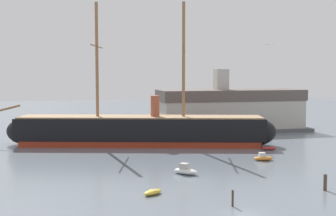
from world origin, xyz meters
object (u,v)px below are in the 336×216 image
(motorboat_distant_centre, at_px, (142,131))
(dockside_warehouse_right, at_px, (230,110))
(dinghy_alongside_stern, at_px, (269,148))
(motorboat_far_right, at_px, (268,133))
(mooring_piling_nearest, at_px, (233,198))
(dinghy_foreground_left, at_px, (153,192))
(tall_ship, at_px, (140,130))
(motorboat_near_centre, at_px, (186,170))
(seagull_in_flight, at_px, (270,45))
(motorboat_mid_right, at_px, (263,158))
(mooring_piling_left_pair, at_px, (325,182))

(motorboat_distant_centre, xyz_separation_m, dockside_warehouse_right, (22.89, -1.04, 4.83))
(dockside_warehouse_right, bearing_deg, dinghy_alongside_stern, -96.28)
(motorboat_far_right, distance_m, mooring_piling_nearest, 58.31)
(motorboat_distant_centre, relative_size, mooring_piling_nearest, 2.00)
(dinghy_foreground_left, xyz_separation_m, mooring_piling_nearest, (7.80, -6.74, 0.61))
(tall_ship, relative_size, motorboat_near_centre, 15.48)
(tall_ship, bearing_deg, dockside_warehouse_right, 33.24)
(seagull_in_flight, bearing_deg, motorboat_near_centre, 159.51)
(tall_ship, distance_m, motorboat_far_right, 32.80)
(dinghy_foreground_left, distance_m, seagull_in_flight, 26.52)
(motorboat_distant_centre, distance_m, seagull_in_flight, 54.13)
(motorboat_near_centre, xyz_separation_m, motorboat_distant_centre, (1.63, 45.83, -0.06))
(motorboat_mid_right, relative_size, mooring_piling_left_pair, 1.65)
(motorboat_mid_right, xyz_separation_m, dockside_warehouse_right, (8.85, 38.04, 4.85))
(dinghy_foreground_left, xyz_separation_m, dockside_warehouse_right, (31.43, 54.46, 5.02))
(tall_ship, xyz_separation_m, dinghy_alongside_stern, (23.37, -11.31, -2.79))
(seagull_in_flight, bearing_deg, mooring_piling_left_pair, -66.78)
(dinghy_foreground_left, bearing_deg, mooring_piling_nearest, -40.83)
(dinghy_foreground_left, height_order, mooring_piling_nearest, mooring_piling_nearest)
(tall_ship, bearing_deg, motorboat_near_centre, -85.81)
(motorboat_mid_right, bearing_deg, tall_ship, 130.56)
(motorboat_near_centre, xyz_separation_m, seagull_in_flight, (11.15, -4.17, 18.38))
(tall_ship, xyz_separation_m, dockside_warehouse_right, (26.53, 17.39, 2.20))
(motorboat_distant_centre, bearing_deg, dinghy_alongside_stern, -56.43)
(motorboat_near_centre, height_order, mooring_piling_nearest, mooring_piling_nearest)
(mooring_piling_nearest, bearing_deg, motorboat_near_centre, 93.12)
(motorboat_far_right, height_order, seagull_in_flight, seagull_in_flight)
(motorboat_near_centre, relative_size, mooring_piling_nearest, 2.07)
(motorboat_near_centre, xyz_separation_m, dinghy_alongside_stern, (21.36, 16.09, -0.22))
(motorboat_distant_centre, xyz_separation_m, seagull_in_flight, (9.52, -50.00, 18.44))
(dinghy_foreground_left, xyz_separation_m, motorboat_mid_right, (22.58, 16.42, 0.16))
(tall_ship, relative_size, motorboat_far_right, 12.38)
(motorboat_mid_right, height_order, seagull_in_flight, seagull_in_flight)
(motorboat_far_right, distance_m, motorboat_distant_centre, 30.70)
(motorboat_far_right, relative_size, mooring_piling_left_pair, 2.30)
(mooring_piling_left_pair, bearing_deg, motorboat_mid_right, 87.67)
(dinghy_foreground_left, distance_m, motorboat_distant_centre, 56.15)
(motorboat_mid_right, relative_size, motorboat_far_right, 0.72)
(dockside_warehouse_right, height_order, seagull_in_flight, seagull_in_flight)
(motorboat_mid_right, xyz_separation_m, dinghy_alongside_stern, (5.69, 9.34, -0.14))
(dinghy_foreground_left, height_order, dinghy_alongside_stern, dinghy_alongside_stern)
(tall_ship, xyz_separation_m, motorboat_mid_right, (17.68, -20.65, -2.66))
(motorboat_near_centre, distance_m, seagull_in_flight, 21.90)
(tall_ship, xyz_separation_m, mooring_piling_left_pair, (16.88, -40.24, -2.09))
(mooring_piling_nearest, bearing_deg, dockside_warehouse_right, 68.89)
(dinghy_foreground_left, xyz_separation_m, motorboat_far_right, (36.91, 43.79, 0.33))
(dinghy_alongside_stern, height_order, seagull_in_flight, seagull_in_flight)
(motorboat_mid_right, distance_m, dinghy_alongside_stern, 10.94)
(motorboat_near_centre, xyz_separation_m, motorboat_mid_right, (15.67, 6.75, -0.08))
(motorboat_distant_centre, height_order, seagull_in_flight, seagull_in_flight)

